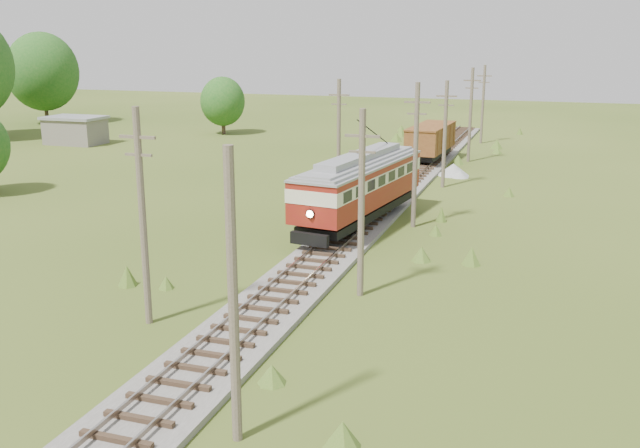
% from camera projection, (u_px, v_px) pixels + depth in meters
% --- Properties ---
extents(railbed_main, '(3.60, 96.00, 0.57)m').
position_uv_depth(railbed_main, '(376.00, 210.00, 48.68)').
color(railbed_main, '#605B54').
rests_on(railbed_main, ground).
extents(streetcar, '(5.06, 13.88, 6.29)m').
position_uv_depth(streetcar, '(360.00, 183.00, 44.21)').
color(streetcar, black).
rests_on(streetcar, ground).
extents(gondola, '(3.48, 9.27, 3.03)m').
position_uv_depth(gondola, '(431.00, 140.00, 67.69)').
color(gondola, black).
rests_on(gondola, ground).
extents(gravel_pile, '(2.85, 3.03, 1.04)m').
position_uv_depth(gravel_pile, '(454.00, 170.00, 61.63)').
color(gravel_pile, gray).
rests_on(gravel_pile, ground).
extents(utility_pole_r_1, '(0.30, 0.30, 8.80)m').
position_uv_depth(utility_pole_r_1, '(233.00, 300.00, 20.06)').
color(utility_pole_r_1, brown).
rests_on(utility_pole_r_1, ground).
extents(utility_pole_r_2, '(1.60, 0.30, 8.60)m').
position_uv_depth(utility_pole_r_2, '(361.00, 202.00, 31.92)').
color(utility_pole_r_2, brown).
rests_on(utility_pole_r_2, ground).
extents(utility_pole_r_3, '(1.60, 0.30, 9.00)m').
position_uv_depth(utility_pole_r_3, '(416.00, 154.00, 43.83)').
color(utility_pole_r_3, brown).
rests_on(utility_pole_r_3, ground).
extents(utility_pole_r_4, '(1.60, 0.30, 8.40)m').
position_uv_depth(utility_pole_r_4, '(445.00, 133.00, 55.89)').
color(utility_pole_r_4, brown).
rests_on(utility_pole_r_4, ground).
extents(utility_pole_r_5, '(1.60, 0.30, 8.90)m').
position_uv_depth(utility_pole_r_5, '(471.00, 114.00, 67.64)').
color(utility_pole_r_5, brown).
rests_on(utility_pole_r_5, ground).
extents(utility_pole_r_6, '(1.60, 0.30, 8.70)m').
position_uv_depth(utility_pole_r_6, '(483.00, 103.00, 79.65)').
color(utility_pole_r_6, brown).
rests_on(utility_pole_r_6, ground).
extents(utility_pole_l_a, '(1.60, 0.30, 9.00)m').
position_uv_depth(utility_pole_l_a, '(142.00, 216.00, 28.66)').
color(utility_pole_l_a, brown).
rests_on(utility_pole_l_a, ground).
extents(utility_pole_l_b, '(1.60, 0.30, 8.60)m').
position_uv_depth(utility_pole_l_b, '(339.00, 134.00, 54.50)').
color(utility_pole_l_b, brown).
rests_on(utility_pole_l_b, ground).
extents(tree_left_5, '(9.66, 9.66, 12.44)m').
position_uv_depth(tree_left_5, '(43.00, 72.00, 97.14)').
color(tree_left_5, '#38281C').
rests_on(tree_left_5, ground).
extents(tree_mid_a, '(5.46, 5.46, 7.03)m').
position_uv_depth(tree_mid_a, '(223.00, 101.00, 87.50)').
color(tree_mid_a, '#38281C').
rests_on(tree_mid_a, ground).
extents(shed, '(6.40, 4.40, 3.10)m').
position_uv_depth(shed, '(75.00, 130.00, 79.87)').
color(shed, slate).
rests_on(shed, ground).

